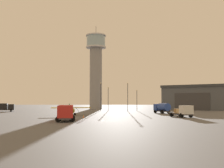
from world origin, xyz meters
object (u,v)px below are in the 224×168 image
object	(u,v)px
traffic_cone_near_right	(84,116)
truck_fuel_tanker_blue	(162,108)
truck_flatbed_white	(183,112)
truck_box_black	(3,107)
light_post_west	(128,94)
light_post_east	(101,94)
control_tower	(96,66)
light_post_north	(137,98)
truck_box_red	(66,112)
airplane_yellow	(71,110)
light_post_centre	(108,97)

from	to	relation	value
traffic_cone_near_right	truck_fuel_tanker_blue	bearing A→B (deg)	48.95
truck_flatbed_white	truck_box_black	bearing A→B (deg)	-139.95
light_post_west	truck_box_black	bearing A→B (deg)	-175.78
light_post_east	truck_fuel_tanker_blue	bearing A→B (deg)	-48.23
traffic_cone_near_right	light_post_east	bearing A→B (deg)	89.76
control_tower	light_post_north	xyz separation A→B (m)	(16.58, -20.61, -14.28)
control_tower	light_post_west	size ratio (longest dim) A/B	3.76
truck_box_red	truck_fuel_tanker_blue	distance (m)	37.84
traffic_cone_near_right	airplane_yellow	bearing A→B (deg)	113.21
truck_flatbed_white	truck_fuel_tanker_blue	size ratio (longest dim) A/B	1.04
light_post_north	truck_box_black	bearing A→B (deg)	-168.87
light_post_north	traffic_cone_near_right	distance (m)	43.24
control_tower	truck_flatbed_white	distance (m)	65.42
truck_box_red	light_post_east	size ratio (longest dim) A/B	0.69
light_post_east	airplane_yellow	bearing A→B (deg)	-98.42
control_tower	truck_flatbed_white	world-z (taller)	control_tower
control_tower	truck_fuel_tanker_blue	xyz separation A→B (m)	(22.72, -39.21, -17.20)
truck_box_black	light_post_west	bearing A→B (deg)	-9.80
airplane_yellow	light_post_north	bearing A→B (deg)	131.74
light_post_west	light_post_centre	bearing A→B (deg)	151.17
truck_fuel_tanker_blue	traffic_cone_near_right	bearing A→B (deg)	116.07
truck_box_black	light_post_east	size ratio (longest dim) A/B	0.69
light_post_east	light_post_north	world-z (taller)	light_post_east
light_post_west	truck_box_red	bearing A→B (deg)	-104.97
light_post_north	light_post_centre	bearing A→B (deg)	-168.83
airplane_yellow	traffic_cone_near_right	bearing A→B (deg)	5.91
truck_flatbed_white	truck_box_black	size ratio (longest dim) A/B	0.92
control_tower	light_post_north	world-z (taller)	control_tower
truck_box_red	truck_fuel_tanker_blue	world-z (taller)	truck_fuel_tanker_blue
control_tower	light_post_east	world-z (taller)	control_tower
light_post_east	traffic_cone_near_right	world-z (taller)	light_post_east
truck_fuel_tanker_blue	light_post_west	xyz separation A→B (m)	(-9.52, 12.90, 4.07)
light_post_centre	truck_fuel_tanker_blue	bearing A→B (deg)	-45.63
truck_box_black	light_post_centre	size ratio (longest dim) A/B	0.85
truck_box_red	truck_fuel_tanker_blue	bearing A→B (deg)	-44.31
airplane_yellow	light_post_east	bearing A→B (deg)	154.29
truck_box_red	traffic_cone_near_right	xyz separation A→B (m)	(1.88, 8.94, -1.27)
truck_fuel_tanker_blue	light_post_west	bearing A→B (deg)	13.53
control_tower	airplane_yellow	xyz separation A→B (m)	(-1.41, -50.60, -17.51)
airplane_yellow	light_post_east	xyz separation A→B (m)	(4.87, 32.94, 4.70)
truck_box_red	truck_box_black	xyz separation A→B (m)	(-29.07, 41.15, -0.05)
light_post_centre	truck_flatbed_white	bearing A→B (deg)	-63.31
light_post_east	traffic_cone_near_right	xyz separation A→B (m)	(-0.19, -43.88, -5.69)
control_tower	light_post_north	distance (m)	30.06
airplane_yellow	light_post_north	size ratio (longest dim) A/B	1.27
airplane_yellow	truck_box_black	xyz separation A→B (m)	(-26.26, 21.28, 0.23)
traffic_cone_near_right	truck_flatbed_white	bearing A→B (deg)	9.18
truck_flatbed_white	truck_box_black	world-z (taller)	truck_box_black
airplane_yellow	traffic_cone_near_right	size ratio (longest dim) A/B	14.07
truck_box_black	airplane_yellow	bearing A→B (deg)	-53.04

